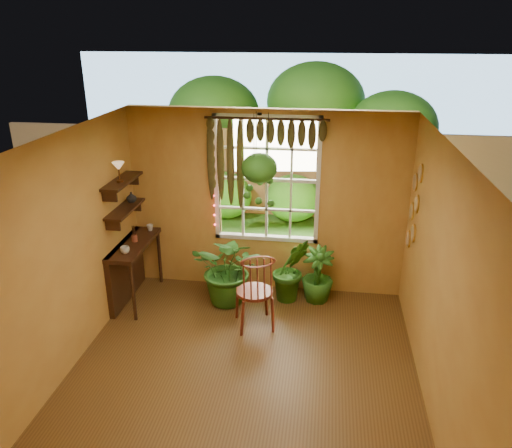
{
  "coord_description": "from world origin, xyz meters",
  "views": [
    {
      "loc": [
        0.83,
        -4.51,
        3.73
      ],
      "look_at": [
        0.01,
        1.15,
        1.46
      ],
      "focal_mm": 35.0,
      "sensor_mm": 36.0,
      "label": 1
    }
  ],
  "objects": [
    {
      "name": "shelf_upper",
      "position": [
        -1.88,
        1.6,
        1.8
      ],
      "size": [
        0.25,
        0.9,
        0.04
      ],
      "primitive_type": "cube",
      "color": "#361C0E",
      "rests_on": "wall_left"
    },
    {
      "name": "cup_b",
      "position": [
        -1.72,
        2.06,
        0.95
      ],
      "size": [
        0.11,
        0.11,
        0.09
      ],
      "primitive_type": "imported",
      "rotation": [
        0.0,
        0.0,
        -0.08
      ],
      "color": "beige",
      "rests_on": "counter_ledge"
    },
    {
      "name": "potted_plant_mid",
      "position": [
        0.41,
        1.9,
        0.48
      ],
      "size": [
        0.65,
        0.59,
        0.97
      ],
      "primitive_type": "imported",
      "rotation": [
        0.0,
        0.0,
        0.35
      ],
      "color": "#154E14",
      "rests_on": "floor"
    },
    {
      "name": "cup_a",
      "position": [
        -1.78,
        1.25,
        0.95
      ],
      "size": [
        0.16,
        0.16,
        0.1
      ],
      "primitive_type": "imported",
      "rotation": [
        0.0,
        0.0,
        -0.38
      ],
      "color": "silver",
      "rests_on": "counter_ledge"
    },
    {
      "name": "hanging_basket",
      "position": [
        -0.06,
        1.94,
        1.92
      ],
      "size": [
        0.48,
        0.48,
        1.28
      ],
      "color": "black",
      "rests_on": "ceiling"
    },
    {
      "name": "wall_plates",
      "position": [
        1.98,
        1.79,
        1.55
      ],
      "size": [
        0.04,
        0.32,
        1.1
      ],
      "primitive_type": null,
      "color": "#FFF7D0",
      "rests_on": "wall_right"
    },
    {
      "name": "counter_ledge",
      "position": [
        -1.91,
        1.6,
        0.55
      ],
      "size": [
        0.4,
        1.2,
        0.9
      ],
      "color": "#361C0E",
      "rests_on": "floor"
    },
    {
      "name": "backyard",
      "position": [
        0.24,
        6.87,
        1.28
      ],
      "size": [
        14.0,
        10.0,
        12.0
      ],
      "color": "#285117",
      "rests_on": "ground"
    },
    {
      "name": "wall_right",
      "position": [
        2.0,
        0.0,
        1.35
      ],
      "size": [
        0.0,
        4.5,
        4.5
      ],
      "primitive_type": "plane",
      "rotation": [
        1.57,
        0.0,
        -1.57
      ],
      "color": "gold",
      "rests_on": "floor"
    },
    {
      "name": "window",
      "position": [
        0.0,
        2.28,
        1.7
      ],
      "size": [
        1.52,
        0.1,
        1.86
      ],
      "color": "white",
      "rests_on": "wall_back"
    },
    {
      "name": "tiffany_lamp",
      "position": [
        -1.86,
        1.49,
        2.02
      ],
      "size": [
        0.16,
        0.16,
        0.27
      ],
      "color": "brown",
      "rests_on": "shelf_upper"
    },
    {
      "name": "valance_vine",
      "position": [
        -0.08,
        2.16,
        2.28
      ],
      "size": [
        1.7,
        0.12,
        1.1
      ],
      "color": "#361C0E",
      "rests_on": "window"
    },
    {
      "name": "potted_plant_left",
      "position": [
        -0.45,
        1.7,
        0.54
      ],
      "size": [
        1.07,
        0.96,
        1.08
      ],
      "primitive_type": "imported",
      "rotation": [
        0.0,
        0.0,
        -0.13
      ],
      "color": "#154E14",
      "rests_on": "floor"
    },
    {
      "name": "windsor_chair",
      "position": [
        0.0,
        1.12,
        0.37
      ],
      "size": [
        0.61,
        0.63,
        1.28
      ],
      "rotation": [
        0.0,
        0.0,
        0.34
      ],
      "color": "maroon",
      "rests_on": "floor"
    },
    {
      "name": "brush_jar",
      "position": [
        -1.8,
        1.64,
        1.02
      ],
      "size": [
        0.08,
        0.08,
        0.3
      ],
      "color": "brown",
      "rests_on": "counter_ledge"
    },
    {
      "name": "potted_plant_right",
      "position": [
        0.79,
        1.94,
        0.41
      ],
      "size": [
        0.47,
        0.47,
        0.82
      ],
      "primitive_type": "imported",
      "rotation": [
        0.0,
        0.0,
        -0.02
      ],
      "color": "#154E14",
      "rests_on": "floor"
    },
    {
      "name": "shelf_lower",
      "position": [
        -1.88,
        1.6,
        1.4
      ],
      "size": [
        0.25,
        0.9,
        0.04
      ],
      "primitive_type": "cube",
      "color": "#361C0E",
      "rests_on": "wall_left"
    },
    {
      "name": "ceiling",
      "position": [
        0.0,
        0.0,
        2.7
      ],
      "size": [
        4.5,
        4.5,
        0.0
      ],
      "primitive_type": "plane",
      "rotation": [
        3.14,
        0.0,
        0.0
      ],
      "color": "silver",
      "rests_on": "wall_back"
    },
    {
      "name": "string_lights",
      "position": [
        -0.76,
        2.19,
        1.75
      ],
      "size": [
        0.03,
        0.03,
        1.54
      ],
      "primitive_type": null,
      "color": "#FF2633",
      "rests_on": "window"
    },
    {
      "name": "floor",
      "position": [
        0.0,
        0.0,
        0.0
      ],
      "size": [
        4.5,
        4.5,
        0.0
      ],
      "primitive_type": "plane",
      "color": "brown",
      "rests_on": "ground"
    },
    {
      "name": "wall_left",
      "position": [
        -2.0,
        0.0,
        1.35
      ],
      "size": [
        0.0,
        4.5,
        4.5
      ],
      "primitive_type": "plane",
      "rotation": [
        1.57,
        0.0,
        1.57
      ],
      "color": "gold",
      "rests_on": "floor"
    },
    {
      "name": "wall_back",
      "position": [
        0.0,
        2.25,
        1.35
      ],
      "size": [
        4.0,
        0.0,
        4.0
      ],
      "primitive_type": "plane",
      "rotation": [
        1.57,
        0.0,
        0.0
      ],
      "color": "gold",
      "rests_on": "floor"
    },
    {
      "name": "shelf_vase",
      "position": [
        -1.87,
        1.84,
        1.49
      ],
      "size": [
        0.17,
        0.17,
        0.15
      ],
      "primitive_type": "imported",
      "rotation": [
        0.0,
        0.0,
        -0.22
      ],
      "color": "#B2AD99",
      "rests_on": "shelf_lower"
    }
  ]
}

